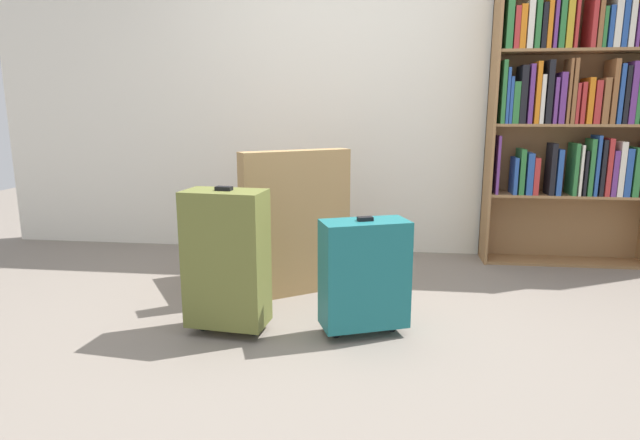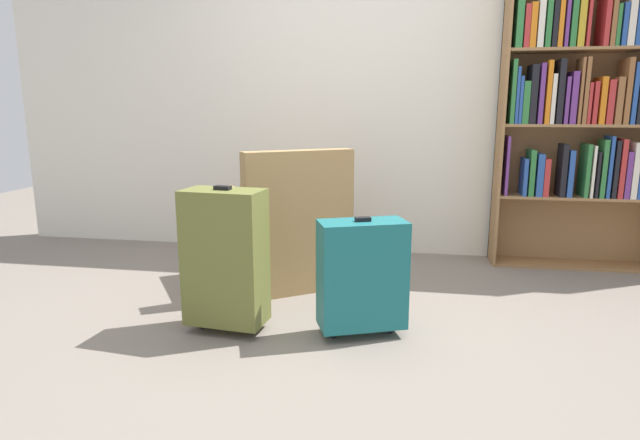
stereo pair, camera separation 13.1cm
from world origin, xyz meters
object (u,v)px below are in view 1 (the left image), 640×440
Objects in this scene: bookshelf at (579,106)px; suitcase_olive at (227,259)px; armchair at (281,236)px; suitcase_teal at (364,274)px; mug at (353,281)px.

bookshelf is 2.65× the size of suitcase_olive.
armchair reaches higher than suitcase_olive.
bookshelf reaches higher than suitcase_teal.
armchair is at bearing 82.51° from suitcase_olive.
bookshelf is 2.25m from suitcase_teal.
suitcase_olive is at bearing -97.49° from armchair.
bookshelf reaches higher than mug.
armchair is 1.26× the size of suitcase_olive.
suitcase_olive reaches higher than mug.
bookshelf reaches higher than suitcase_olive.
mug is at bearing -9.76° from armchair.
mug is at bearing -152.90° from bookshelf.
armchair reaches higher than mug.
armchair is at bearing -160.88° from bookshelf.
bookshelf is at bearing 19.12° from armchair.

